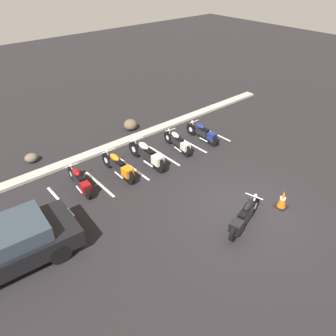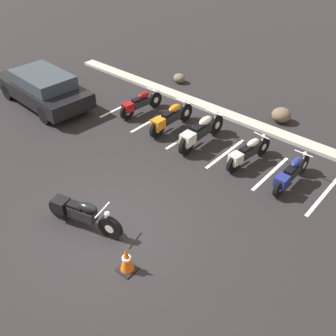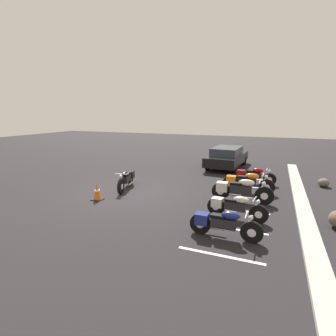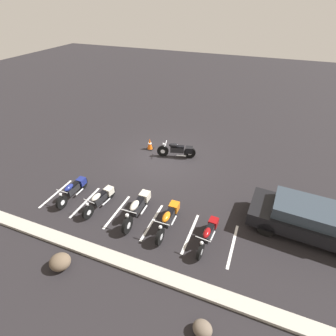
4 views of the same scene
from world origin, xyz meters
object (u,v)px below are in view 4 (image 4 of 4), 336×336
at_px(landscape_rock_0, 60,262).
at_px(landscape_rock_1, 202,329).
at_px(traffic_cone, 150,144).
at_px(parked_bike_0, 208,233).
at_px(parked_bike_4, 74,189).
at_px(motorcycle_black_featured, 178,150).
at_px(parked_bike_3, 101,199).
at_px(parked_bike_2, 138,207).
at_px(car_black, 309,219).
at_px(parked_bike_1, 169,218).

bearing_deg(landscape_rock_0, landscape_rock_1, 177.29).
height_order(landscape_rock_1, traffic_cone, traffic_cone).
relative_size(parked_bike_0, landscape_rock_0, 2.86).
xyz_separation_m(parked_bike_4, landscape_rock_0, (-1.92, 3.17, -0.15)).
height_order(motorcycle_black_featured, parked_bike_0, motorcycle_black_featured).
xyz_separation_m(parked_bike_4, landscape_rock_1, (-6.85, 3.40, -0.22)).
relative_size(landscape_rock_1, traffic_cone, 0.81).
bearing_deg(parked_bike_3, parked_bike_2, 99.39).
relative_size(parked_bike_4, landscape_rock_1, 3.64).
height_order(parked_bike_2, car_black, car_black).
bearing_deg(motorcycle_black_featured, parked_bike_1, 90.94).
bearing_deg(parked_bike_1, parked_bike_2, -94.14).
xyz_separation_m(parked_bike_2, parked_bike_4, (3.22, -0.03, -0.07)).
bearing_deg(car_black, parked_bike_2, -162.07).
relative_size(parked_bike_1, car_black, 0.49).
xyz_separation_m(car_black, landscape_rock_0, (7.60, 4.70, -0.41)).
height_order(landscape_rock_0, landscape_rock_1, landscape_rock_0).
xyz_separation_m(parked_bike_2, landscape_rock_0, (1.30, 3.14, -0.22)).
xyz_separation_m(parked_bike_1, car_black, (-4.94, -1.65, 0.23)).
xyz_separation_m(motorcycle_black_featured, car_black, (-6.36, 3.38, 0.23)).
relative_size(motorcycle_black_featured, car_black, 0.47).
bearing_deg(motorcycle_black_featured, parked_bike_0, 105.44).
bearing_deg(parked_bike_4, landscape_rock_1, 64.16).
xyz_separation_m(parked_bike_0, parked_bike_3, (4.72, -0.19, -0.00)).
height_order(motorcycle_black_featured, parked_bike_3, motorcycle_black_featured).
distance_m(parked_bike_4, landscape_rock_0, 3.71).
bearing_deg(parked_bike_4, parked_bike_1, 89.01).
height_order(parked_bike_0, landscape_rock_1, parked_bike_0).
relative_size(parked_bike_1, traffic_cone, 3.22).
height_order(motorcycle_black_featured, parked_bike_4, motorcycle_black_featured).
xyz_separation_m(parked_bike_3, landscape_rock_0, (-0.44, 3.07, -0.15)).
distance_m(parked_bike_1, parked_bike_2, 1.37).
bearing_deg(parked_bike_3, parked_bike_0, 94.89).
relative_size(parked_bike_3, landscape_rock_0, 2.84).
distance_m(parked_bike_3, landscape_rock_0, 3.10).
relative_size(motorcycle_black_featured, parked_bike_3, 1.07).
relative_size(parked_bike_2, traffic_cone, 3.42).
height_order(parked_bike_1, landscape_rock_1, parked_bike_1).
xyz_separation_m(parked_bike_0, landscape_rock_0, (4.27, 2.88, -0.15)).
bearing_deg(parked_bike_0, parked_bike_2, -89.87).
relative_size(motorcycle_black_featured, parked_bike_1, 0.96).
relative_size(parked_bike_0, landscape_rock_1, 3.61).
bearing_deg(car_black, parked_bike_3, -164.53).
distance_m(motorcycle_black_featured, parked_bike_0, 6.02).
distance_m(parked_bike_4, landscape_rock_1, 7.65).
bearing_deg(parked_bike_0, motorcycle_black_featured, -144.74).
bearing_deg(landscape_rock_0, parked_bike_4, -58.74).
relative_size(parked_bike_1, parked_bike_2, 0.94).
distance_m(motorcycle_black_featured, parked_bike_1, 5.23).
distance_m(parked_bike_3, car_black, 8.21).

